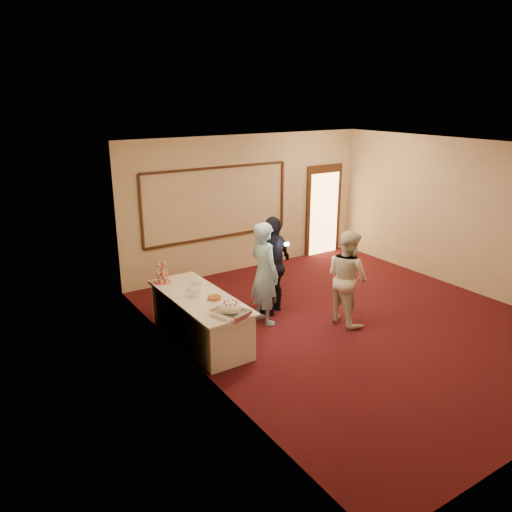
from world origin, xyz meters
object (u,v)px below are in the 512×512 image
Objects in this scene: cupcake_stand at (162,274)px; tart at (214,298)px; guest at (273,265)px; buffet_table at (200,318)px; woman at (347,277)px; plate_stack_b at (196,285)px; plate_stack_a at (196,292)px; pavlova_tray at (231,310)px; man at (264,273)px.

cupcake_stand is 1.66× the size of tart.
tart is 1.59m from guest.
tart is (0.13, -0.26, 0.41)m from buffet_table.
plate_stack_b is at bearing 65.97° from woman.
plate_stack_b is 0.70× the size of tart.
plate_stack_a is (0.20, -0.86, -0.07)m from cupcake_stand.
cupcake_stand is at bearing 106.10° from buffet_table.
pavlova_tray is at bearing 10.35° from guest.
plate_stack_a is 0.10× the size of man.
cupcake_stand is 1.96m from guest.
tart is at bearing 77.83° from woman.
man reaches higher than woman.
pavlova_tray is at bearing -91.67° from plate_stack_b.
woman is (2.30, -0.49, 0.03)m from tart.
plate_stack_b is 0.55m from tart.
man is (1.19, 0.91, 0.04)m from pavlova_tray.
cupcake_stand is 1.20m from tart.
man is 1.09× the size of woman.
plate_stack_a is 0.31m from plate_stack_b.
man is (1.12, 0.28, 0.11)m from tart.
cupcake_stand is at bearing 102.83° from plate_stack_a.
pavlova_tray is 0.35× the size of woman.
woman is (2.43, -0.75, 0.44)m from buffet_table.
pavlova_tray is 1.18m from plate_stack_b.
pavlova_tray is 1.96m from guest.
man is at bearing 37.43° from pavlova_tray.
man reaches higher than pavlova_tray.
plate_stack_b is 0.10× the size of man.
man is at bearing 14.17° from tart.
plate_stack_a is at bearing 72.79° from woman.
buffet_table is 12.73× the size of plate_stack_b.
woman is at bearing -23.91° from plate_stack_b.
guest is (1.49, 0.54, 0.10)m from tart.
plate_stack_a reaches higher than tart.
tart is at bearing -71.42° from cupcake_stand.
cupcake_stand is 0.89m from plate_stack_a.
plate_stack_b is (0.09, 0.29, 0.46)m from buffet_table.
cupcake_stand reaches higher than tart.
buffet_table is at bearing -106.85° from plate_stack_b.
plate_stack_b is at bearing -26.80° from guest.
man is at bearing 0.94° from buffet_table.
pavlova_tray is at bearing 93.23° from woman.
pavlova_tray is 0.91m from plate_stack_a.
plate_stack_b is at bearing -59.99° from cupcake_stand.
plate_stack_a is (-0.06, 0.01, 0.45)m from buffet_table.
buffet_table is 1.23× the size of guest.
man reaches higher than plate_stack_b.
cupcake_stand is 2.38× the size of plate_stack_a.
plate_stack_a is 0.10× the size of woman.
woman reaches higher than pavlova_tray.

